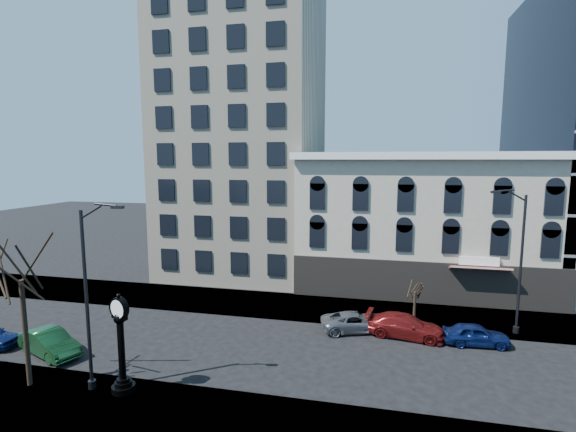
# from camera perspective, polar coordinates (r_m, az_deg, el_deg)

# --- Properties ---
(ground) EXTENTS (160.00, 160.00, 0.00)m
(ground) POSITION_cam_1_polar(r_m,az_deg,el_deg) (27.92, -6.08, -17.49)
(ground) COLOR black
(ground) RESTS_ON ground
(sidewalk_far) EXTENTS (160.00, 6.00, 0.12)m
(sidewalk_far) POSITION_cam_1_polar(r_m,az_deg,el_deg) (35.00, -1.81, -12.03)
(sidewalk_far) COLOR gray
(sidewalk_far) RESTS_ON ground
(sidewalk_near) EXTENTS (160.00, 6.00, 0.12)m
(sidewalk_near) POSITION_cam_1_polar(r_m,az_deg,el_deg) (21.44, -13.69, -25.91)
(sidewalk_near) COLOR gray
(sidewalk_near) RESTS_ON ground
(cream_tower) EXTENTS (15.90, 15.40, 42.50)m
(cream_tower) POSITION_cam_1_polar(r_m,az_deg,el_deg) (45.75, -6.14, 17.01)
(cream_tower) COLOR beige
(cream_tower) RESTS_ON ground
(victorian_row) EXTENTS (22.60, 11.19, 12.50)m
(victorian_row) POSITION_cam_1_polar(r_m,az_deg,el_deg) (40.41, 17.80, -1.04)
(victorian_row) COLOR #B9B098
(victorian_row) RESTS_ON ground
(street_clock) EXTENTS (1.17, 1.17, 5.16)m
(street_clock) POSITION_cam_1_polar(r_m,az_deg,el_deg) (23.58, -21.83, -16.38)
(street_clock) COLOR black
(street_clock) RESTS_ON sidewalk_near
(street_lamp_near) EXTENTS (2.55, 0.59, 9.85)m
(street_lamp_near) POSITION_cam_1_polar(r_m,az_deg,el_deg) (22.62, -24.67, -3.98)
(street_lamp_near) COLOR black
(street_lamp_near) RESTS_ON sidewalk_near
(street_lamp_far) EXTENTS (2.59, 0.55, 10.02)m
(street_lamp_far) POSITION_cam_1_polar(r_m,az_deg,el_deg) (31.33, 28.33, -0.90)
(street_lamp_far) COLOR black
(street_lamp_far) RESTS_ON sidewalk_far
(bare_tree_near) EXTENTS (5.32, 5.32, 9.13)m
(bare_tree_near) POSITION_cam_1_polar(r_m,az_deg,el_deg) (25.10, -32.90, -4.66)
(bare_tree_near) COLOR #2E2217
(bare_tree_near) RESTS_ON sidewalk_near
(bare_tree_far) EXTENTS (2.20, 2.20, 3.77)m
(bare_tree_far) POSITION_cam_1_polar(r_m,az_deg,el_deg) (31.58, 17.02, -9.03)
(bare_tree_far) COLOR #2E2217
(bare_tree_far) RESTS_ON sidewalk_far
(car_near_b) EXTENTS (4.93, 3.18, 1.53)m
(car_near_b) POSITION_cam_1_polar(r_m,az_deg,el_deg) (30.36, -29.82, -14.79)
(car_near_b) COLOR #143F1E
(car_near_b) RESTS_ON ground
(car_far_a) EXTENTS (5.14, 3.59, 1.30)m
(car_far_a) POSITION_cam_1_polar(r_m,az_deg,el_deg) (30.34, 9.13, -14.10)
(car_far_a) COLOR #595B60
(car_far_a) RESTS_ON ground
(car_far_b) EXTENTS (5.47, 2.87, 1.51)m
(car_far_b) POSITION_cam_1_polar(r_m,az_deg,el_deg) (30.10, 15.74, -14.26)
(car_far_b) COLOR maroon
(car_far_b) RESTS_ON ground
(car_far_c) EXTENTS (4.17, 1.90, 1.39)m
(car_far_c) POSITION_cam_1_polar(r_m,az_deg,el_deg) (30.40, 24.30, -14.56)
(car_far_c) COLOR #0C194C
(car_far_c) RESTS_ON ground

